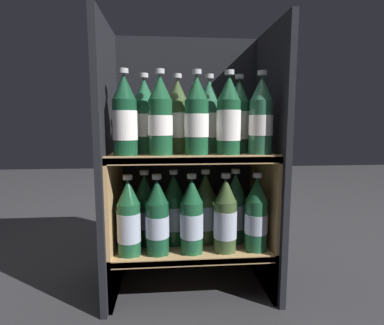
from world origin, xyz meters
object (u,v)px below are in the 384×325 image
bottle_upper_front_1 (160,118)px  bottle_lower_back_1 (174,212)px  bottle_upper_back_0 (145,119)px  bottle_lower_front_0 (129,221)px  bottle_lower_front_3 (225,218)px  bottle_upper_front_3 (229,119)px  bottle_lower_front_4 (256,217)px  bottle_upper_back_2 (209,119)px  bottle_lower_front_1 (157,219)px  bottle_lower_back_0 (145,212)px  bottle_lower_back_2 (205,211)px  bottle_upper_back_3 (239,119)px  bottle_upper_front_2 (197,118)px  bottle_upper_front_0 (125,119)px  bottle_lower_back_3 (235,210)px  bottle_lower_front_2 (192,219)px  bottle_upper_front_4 (261,118)px  bottle_upper_back_1 (178,119)px

bottle_upper_front_1 → bottle_lower_back_1: size_ratio=1.00×
bottle_upper_back_0 → bottle_lower_front_0: bottle_upper_back_0 is taller
bottle_lower_front_3 → bottle_upper_front_3: bearing=-0.0°
bottle_lower_front_4 → bottle_lower_back_1: 0.28m
bottle_upper_back_2 → bottle_lower_front_1: size_ratio=1.00×
bottle_lower_back_0 → bottle_lower_back_2: bearing=0.0°
bottle_upper_back_3 → bottle_upper_back_0: bearing=180.0°
bottle_upper_front_2 → bottle_lower_back_1: bearing=130.3°
bottle_upper_front_0 → bottle_lower_front_3: (0.31, 0.00, -0.32)m
bottle_upper_front_0 → bottle_upper_front_3: same height
bottle_upper_back_0 → bottle_lower_back_3: bottle_upper_back_0 is taller
bottle_lower_back_1 → bottle_lower_back_3: size_ratio=1.00×
bottle_lower_front_4 → bottle_upper_back_2: bearing=150.5°
bottle_upper_front_2 → bottle_upper_back_3: same height
bottle_lower_back_0 → bottle_upper_back_0: bearing=0.0°
bottle_upper_front_0 → bottle_lower_back_2: bottle_upper_front_0 is taller
bottle_lower_front_1 → bottle_lower_back_2: (0.16, 0.08, -0.00)m
bottle_lower_front_0 → bottle_lower_front_2: (0.20, 0.00, 0.00)m
bottle_upper_front_4 → bottle_lower_front_2: (-0.22, 0.00, -0.32)m
bottle_upper_back_1 → bottle_lower_front_4: bearing=-18.2°
bottle_upper_front_4 → bottle_upper_front_3: bearing=180.0°
bottle_upper_back_1 → bottle_lower_front_4: 0.41m
bottle_lower_front_3 → bottle_lower_back_0: size_ratio=1.00×
bottle_lower_front_3 → bottle_lower_front_4: 0.10m
bottle_upper_back_2 → bottle_lower_front_4: bottle_upper_back_2 is taller
bottle_upper_front_1 → bottle_upper_back_0: bearing=122.7°
bottle_upper_back_3 → bottle_lower_front_4: (0.04, -0.08, -0.31)m
bottle_upper_front_1 → bottle_lower_back_0: size_ratio=1.00×
bottle_lower_back_2 → bottle_lower_back_3: 0.10m
bottle_upper_back_2 → bottle_lower_front_2: bearing=-128.3°
bottle_lower_back_3 → bottle_lower_back_1: bearing=-180.0°
bottle_upper_front_1 → bottle_lower_back_3: 0.41m
bottle_upper_front_3 → bottle_lower_front_2: bottle_upper_front_3 is taller
bottle_upper_back_0 → bottle_lower_back_1: 0.33m
bottle_lower_front_0 → bottle_lower_front_4: bearing=0.0°
bottle_upper_front_4 → bottle_lower_front_0: 0.52m
bottle_lower_front_4 → bottle_lower_front_0: bearing=180.0°
bottle_upper_back_2 → bottle_upper_back_3: (0.10, 0.00, -0.00)m
bottle_upper_back_3 → bottle_upper_front_2: bearing=-151.3°
bottle_upper_back_3 → bottle_upper_front_4: bearing=-58.3°
bottle_upper_front_2 → bottle_upper_front_1: bearing=180.0°
bottle_upper_back_1 → bottle_lower_back_3: bottle_upper_back_1 is taller
bottle_lower_front_2 → bottle_upper_front_4: bearing=-0.0°
bottle_upper_front_0 → bottle_upper_front_4: 0.42m
bottle_upper_front_0 → bottle_upper_back_1: size_ratio=1.00×
bottle_lower_back_3 → bottle_lower_front_2: bearing=-152.7°
bottle_upper_back_3 → bottle_lower_front_2: 0.36m
bottle_upper_front_1 → bottle_upper_back_2: 0.18m
bottle_lower_front_2 → bottle_lower_front_4: 0.21m
bottle_lower_back_2 → bottle_lower_front_3: bearing=-56.5°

